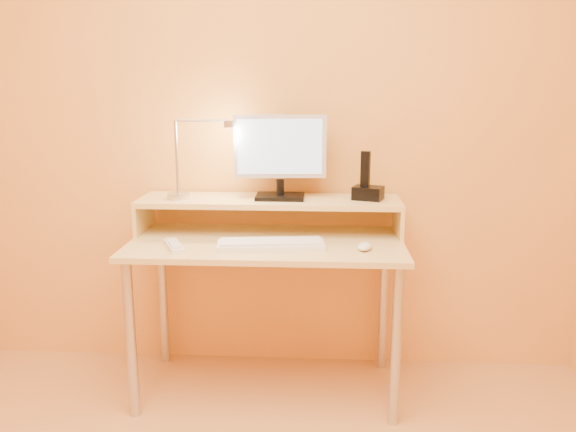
# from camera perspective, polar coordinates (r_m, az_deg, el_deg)

# --- Properties ---
(wall_back) EXTENTS (3.00, 0.04, 2.50)m
(wall_back) POSITION_cam_1_polar(r_m,az_deg,el_deg) (2.78, -1.58, 9.93)
(wall_back) COLOR gold
(wall_back) RESTS_ON floor
(desk_leg_fl) EXTENTS (0.04, 0.04, 0.69)m
(desk_leg_fl) POSITION_cam_1_polar(r_m,az_deg,el_deg) (2.56, -15.23, -11.72)
(desk_leg_fl) COLOR #B3B3BB
(desk_leg_fl) RESTS_ON floor
(desk_leg_fr) EXTENTS (0.04, 0.04, 0.69)m
(desk_leg_fr) POSITION_cam_1_polar(r_m,az_deg,el_deg) (2.45, 10.60, -12.57)
(desk_leg_fr) COLOR #B3B3BB
(desk_leg_fr) RESTS_ON floor
(desk_leg_bl) EXTENTS (0.04, 0.04, 0.69)m
(desk_leg_bl) POSITION_cam_1_polar(r_m,az_deg,el_deg) (3.00, -12.22, -7.84)
(desk_leg_bl) COLOR #B3B3BB
(desk_leg_bl) RESTS_ON floor
(desk_leg_br) EXTENTS (0.04, 0.04, 0.69)m
(desk_leg_br) POSITION_cam_1_polar(r_m,az_deg,el_deg) (2.91, 9.39, -8.36)
(desk_leg_br) COLOR #B3B3BB
(desk_leg_br) RESTS_ON floor
(desk_lower) EXTENTS (1.20, 0.60, 0.02)m
(desk_lower) POSITION_cam_1_polar(r_m,az_deg,el_deg) (2.55, -2.12, -2.70)
(desk_lower) COLOR #D6B973
(desk_lower) RESTS_ON floor
(shelf_riser_left) EXTENTS (0.02, 0.30, 0.14)m
(shelf_riser_left) POSITION_cam_1_polar(r_m,az_deg,el_deg) (2.79, -14.00, -0.03)
(shelf_riser_left) COLOR #D6B973
(shelf_riser_left) RESTS_ON desk_lower
(shelf_riser_right) EXTENTS (0.02, 0.30, 0.14)m
(shelf_riser_right) POSITION_cam_1_polar(r_m,az_deg,el_deg) (2.69, 10.81, -0.35)
(shelf_riser_right) COLOR #D6B973
(shelf_riser_right) RESTS_ON desk_lower
(desk_shelf) EXTENTS (1.20, 0.30, 0.02)m
(desk_shelf) POSITION_cam_1_polar(r_m,az_deg,el_deg) (2.66, -1.84, 1.49)
(desk_shelf) COLOR #D6B973
(desk_shelf) RESTS_ON desk_lower
(monitor_foot) EXTENTS (0.22, 0.16, 0.02)m
(monitor_foot) POSITION_cam_1_polar(r_m,az_deg,el_deg) (2.65, -0.78, 1.93)
(monitor_foot) COLOR black
(monitor_foot) RESTS_ON desk_shelf
(monitor_neck) EXTENTS (0.04, 0.04, 0.07)m
(monitor_neck) POSITION_cam_1_polar(r_m,az_deg,el_deg) (2.64, -0.78, 2.87)
(monitor_neck) COLOR black
(monitor_neck) RESTS_ON monitor_foot
(monitor_panel) EXTENTS (0.42, 0.07, 0.28)m
(monitor_panel) POSITION_cam_1_polar(r_m,az_deg,el_deg) (2.63, -0.78, 6.88)
(monitor_panel) COLOR #B9B9C4
(monitor_panel) RESTS_ON monitor_neck
(monitor_back) EXTENTS (0.37, 0.04, 0.24)m
(monitor_back) POSITION_cam_1_polar(r_m,az_deg,el_deg) (2.65, -0.74, 6.93)
(monitor_back) COLOR black
(monitor_back) RESTS_ON monitor_panel
(monitor_screen) EXTENTS (0.38, 0.04, 0.25)m
(monitor_screen) POSITION_cam_1_polar(r_m,az_deg,el_deg) (2.61, -0.81, 6.84)
(monitor_screen) COLOR #99BAE1
(monitor_screen) RESTS_ON monitor_panel
(lamp_base) EXTENTS (0.10, 0.10, 0.02)m
(lamp_base) POSITION_cam_1_polar(r_m,az_deg,el_deg) (2.70, -10.75, 1.96)
(lamp_base) COLOR #B3B3BB
(lamp_base) RESTS_ON desk_shelf
(lamp_post) EXTENTS (0.01, 0.01, 0.33)m
(lamp_post) POSITION_cam_1_polar(r_m,az_deg,el_deg) (2.67, -10.91, 5.70)
(lamp_post) COLOR #B3B3BB
(lamp_post) RESTS_ON lamp_base
(lamp_arm) EXTENTS (0.24, 0.01, 0.01)m
(lamp_arm) POSITION_cam_1_polar(r_m,az_deg,el_deg) (2.63, -8.49, 9.30)
(lamp_arm) COLOR #B3B3BB
(lamp_arm) RESTS_ON lamp_post
(lamp_head) EXTENTS (0.04, 0.04, 0.03)m
(lamp_head) POSITION_cam_1_polar(r_m,az_deg,el_deg) (2.61, -5.87, 9.01)
(lamp_head) COLOR #B3B3BB
(lamp_head) RESTS_ON lamp_arm
(lamp_bulb) EXTENTS (0.03, 0.03, 0.00)m
(lamp_bulb) POSITION_cam_1_polar(r_m,az_deg,el_deg) (2.61, -5.86, 8.66)
(lamp_bulb) COLOR #FFEAC6
(lamp_bulb) RESTS_ON lamp_head
(phone_dock) EXTENTS (0.16, 0.14, 0.06)m
(phone_dock) POSITION_cam_1_polar(r_m,az_deg,el_deg) (2.65, 7.90, 2.26)
(phone_dock) COLOR black
(phone_dock) RESTS_ON desk_shelf
(phone_handset) EXTENTS (0.05, 0.04, 0.16)m
(phone_handset) POSITION_cam_1_polar(r_m,az_deg,el_deg) (2.63, 7.65, 4.62)
(phone_handset) COLOR black
(phone_handset) RESTS_ON phone_dock
(phone_led) EXTENTS (0.01, 0.00, 0.04)m
(phone_led) POSITION_cam_1_polar(r_m,az_deg,el_deg) (2.60, 8.97, 2.04)
(phone_led) COLOR #3165FC
(phone_led) RESTS_ON phone_dock
(keyboard) EXTENTS (0.46, 0.19, 0.02)m
(keyboard) POSITION_cam_1_polar(r_m,az_deg,el_deg) (2.44, -1.71, -2.88)
(keyboard) COLOR silver
(keyboard) RESTS_ON desk_lower
(mouse) EXTENTS (0.08, 0.11, 0.03)m
(mouse) POSITION_cam_1_polar(r_m,az_deg,el_deg) (2.42, 7.56, -2.97)
(mouse) COLOR silver
(mouse) RESTS_ON desk_lower
(remote_control) EXTENTS (0.13, 0.20, 0.02)m
(remote_control) POSITION_cam_1_polar(r_m,az_deg,el_deg) (2.48, -11.18, -2.91)
(remote_control) COLOR silver
(remote_control) RESTS_ON desk_lower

